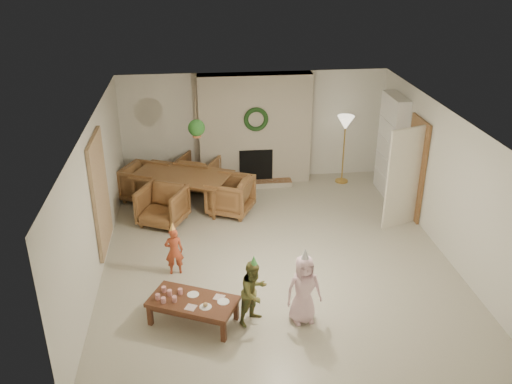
{
  "coord_description": "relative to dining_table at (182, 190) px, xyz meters",
  "views": [
    {
      "loc": [
        -1.28,
        -8.36,
        5.15
      ],
      "look_at": [
        -0.3,
        0.4,
        1.05
      ],
      "focal_mm": 38.39,
      "sensor_mm": 36.0,
      "label": 1
    }
  ],
  "objects": [
    {
      "name": "wall_front",
      "position": [
        1.67,
        -5.68,
        0.9
      ],
      "size": [
        7.0,
        0.0,
        7.0
      ],
      "primitive_type": "plane",
      "rotation": [
        -1.57,
        0.0,
        0.0
      ],
      "color": "silver",
      "rests_on": "floor"
    },
    {
      "name": "door_frame",
      "position": [
        4.63,
        -0.98,
        0.67
      ],
      "size": [
        0.05,
        0.86,
        2.04
      ],
      "primitive_type": "cube",
      "color": "brown",
      "rests_on": "floor"
    },
    {
      "name": "floor_lamp_base",
      "position": [
        3.66,
        0.82,
        -0.33
      ],
      "size": [
        0.3,
        0.3,
        0.03
      ],
      "primitive_type": "cylinder",
      "color": "gold",
      "rests_on": "floor"
    },
    {
      "name": "cup_e",
      "position": [
        -0.06,
        -3.96,
        0.08
      ],
      "size": [
        0.09,
        0.09,
        0.09
      ],
      "primitive_type": "cylinder",
      "rotation": [
        0.0,
        0.0,
        -0.43
      ],
      "color": "white",
      "rests_on": "coffee_table_top"
    },
    {
      "name": "cup_a",
      "position": [
        -0.3,
        -3.88,
        0.08
      ],
      "size": [
        0.09,
        0.09,
        0.09
      ],
      "primitive_type": "cylinder",
      "rotation": [
        0.0,
        0.0,
        -0.43
      ],
      "color": "white",
      "rests_on": "coffee_table_top"
    },
    {
      "name": "party_hat_red",
      "position": [
        -0.1,
        -2.61,
        0.54
      ],
      "size": [
        0.14,
        0.14,
        0.16
      ],
      "primitive_type": "cone",
      "rotation": [
        0.0,
        0.0,
        -0.26
      ],
      "color": "#F7FA53",
      "rests_on": "child_red"
    },
    {
      "name": "napkin_left",
      "position": [
        0.17,
        -4.13,
        0.04
      ],
      "size": [
        0.19,
        0.19,
        0.01
      ],
      "primitive_type": "cube",
      "rotation": [
        0.0,
        0.0,
        -0.43
      ],
      "color": "#D69D9E",
      "rests_on": "coffee_table_top"
    },
    {
      "name": "cup_b",
      "position": [
        -0.22,
        -3.71,
        0.08
      ],
      "size": [
        0.09,
        0.09,
        0.09
      ],
      "primitive_type": "cylinder",
      "rotation": [
        0.0,
        0.0,
        -0.43
      ],
      "color": "white",
      "rests_on": "coffee_table_top"
    },
    {
      "name": "hanging_plant_pot",
      "position": [
        0.37,
        -0.68,
        1.45
      ],
      "size": [
        0.16,
        0.16,
        0.12
      ],
      "primitive_type": "cylinder",
      "color": "brown",
      "rests_on": "hanging_plant_cord"
    },
    {
      "name": "bookshelf_shelf_d",
      "position": [
        4.49,
        0.12,
        1.3
      ],
      "size": [
        0.3,
        0.92,
        0.03
      ],
      "primitive_type": "cube",
      "color": "white",
      "rests_on": "bookshelf_carcass"
    },
    {
      "name": "curtain_panel",
      "position": [
        -1.29,
        -1.98,
        0.9
      ],
      "size": [
        0.06,
        1.2,
        2.0
      ],
      "primitive_type": "cube",
      "color": "tan",
      "rests_on": "wall_left"
    },
    {
      "name": "fireplace_hearth",
      "position": [
        1.67,
        0.77,
        -0.29
      ],
      "size": [
        1.6,
        0.3,
        0.12
      ],
      "primitive_type": "cube",
      "color": "brown",
      "rests_on": "floor"
    },
    {
      "name": "cup_c",
      "position": [
        -0.22,
        -3.98,
        0.08
      ],
      "size": [
        0.09,
        0.09,
        0.09
      ],
      "primitive_type": "cylinder",
      "rotation": [
        0.0,
        0.0,
        -0.43
      ],
      "color": "white",
      "rests_on": "coffee_table_top"
    },
    {
      "name": "ceiling",
      "position": [
        1.67,
        -2.18,
        2.15
      ],
      "size": [
        7.0,
        7.0,
        0.0
      ],
      "primitive_type": "plane",
      "rotation": [
        3.14,
        0.0,
        0.0
      ],
      "color": "white",
      "rests_on": "wall_back"
    },
    {
      "name": "plate_c",
      "position": [
        0.64,
        -4.05,
        0.04
      ],
      "size": [
        0.23,
        0.23,
        0.01
      ],
      "primitive_type": "cylinder",
      "rotation": [
        0.0,
        0.0,
        -0.43
      ],
      "color": "white",
      "rests_on": "coffee_table_top"
    },
    {
      "name": "floor",
      "position": [
        1.67,
        -2.18,
        -0.35
      ],
      "size": [
        7.0,
        7.0,
        0.0
      ],
      "primitive_type": "plane",
      "color": "#B7B29E",
      "rests_on": "ground"
    },
    {
      "name": "coffee_table_apron",
      "position": [
        0.2,
        -3.95,
        -0.06
      ],
      "size": [
        1.28,
        0.98,
        0.08
      ],
      "primitive_type": "cube",
      "rotation": [
        0.0,
        0.0,
        -0.43
      ],
      "color": "#572F1D",
      "rests_on": "floor"
    },
    {
      "name": "coffee_leg_fl",
      "position": [
        -0.43,
        -3.95,
        -0.18
      ],
      "size": [
        0.09,
        0.09,
        0.33
      ],
      "primitive_type": "cube",
      "rotation": [
        0.0,
        0.0,
        -0.43
      ],
      "color": "#572F1D",
      "rests_on": "floor"
    },
    {
      "name": "coffee_leg_br",
      "position": [
        0.83,
        -3.96,
        -0.18
      ],
      "size": [
        0.09,
        0.09,
        0.33
      ],
      "primitive_type": "cube",
      "rotation": [
        0.0,
        0.0,
        -0.43
      ],
      "color": "#572F1D",
      "rests_on": "floor"
    },
    {
      "name": "coffee_leg_bl",
      "position": [
        -0.21,
        -3.48,
        -0.18
      ],
      "size": [
        0.09,
        0.09,
        0.33
      ],
      "primitive_type": "cube",
      "rotation": [
        0.0,
        0.0,
        -0.43
      ],
      "color": "#572F1D",
      "rests_on": "floor"
    },
    {
      "name": "hanging_plant_cord",
      "position": [
        0.37,
        -0.68,
        1.8
      ],
      "size": [
        0.01,
        0.01,
        0.7
      ],
      "primitive_type": "cylinder",
      "color": "tan",
      "rests_on": "ceiling"
    },
    {
      "name": "dining_table",
      "position": [
        0.0,
        0.0,
        0.0
      ],
      "size": [
        2.26,
        1.84,
        0.7
      ],
      "primitive_type": "imported",
      "rotation": [
        0.0,
        0.0,
        -0.44
      ],
      "color": "brown",
      "rests_on": "floor"
    },
    {
      "name": "books_row_lower",
      "position": [
        4.47,
        -0.03,
        0.24
      ],
      "size": [
        0.2,
        0.4,
        0.24
      ],
      "primitive_type": "cube",
      "color": "maroon",
      "rests_on": "bookshelf_shelf_a"
    },
    {
      "name": "floor_lamp_post",
      "position": [
        3.66,
        0.82,
        0.39
      ],
      "size": [
        0.03,
        0.03,
        1.42
      ],
      "primitive_type": "cylinder",
      "color": "gold",
      "rests_on": "floor"
    },
    {
      "name": "child_red",
      "position": [
        -0.1,
        -2.61,
        0.08
      ],
      "size": [
        0.33,
        0.23,
        0.85
      ],
      "primitive_type": "imported",
      "rotation": [
        0.0,
        0.0,
        3.23
      ],
      "color": "#B44526",
      "rests_on": "floor"
    },
    {
      "name": "cup_d",
      "position": [
        -0.13,
        -3.8,
        0.08
      ],
      "size": [
        0.09,
        0.09,
        0.09
      ],
      "primitive_type": "cylinder",
      "rotation": [
        0.0,
        0.0,
        -0.43
      ],
      "color": "white",
      "rests_on": "coffee_table_top"
    },
    {
      "name": "napkin_right",
      "position": [
        0.58,
        -3.94,
        0.04
      ],
      "size": [
        0.19,
        0.19,
        0.01
      ],
      "primitive_type": "cube",
      "rotation": [
        0.0,
        0.0,
        -0.43
      ],
      "color": "#D69D9E",
      "rests_on": "coffee_table_top"
    },
    {
      "name": "party_hat_pink",
      "position": [
        1.8,
        -4.09,
        0.78
      ],
      "size": [
        0.14,
        0.14,
        0.2
      ],
      "primitive_type": "cone",
      "rotation": [
        0.0,
        0.0,
        -0.03
      ],
      "color": "silver",
      "rests_on": "child_pink"
    },
    {
      "name": "wall_left",
      "position": [
        -1.33,
        -2.18,
        0.9
      ],
      "size": [
        0.0,
        7.0,
        7.0
      ],
      "primitive_type": "plane",
      "rotation": [
        1.57,
        0.0,
        1.57
      ],
      "color": "silver",
      "rests_on": "floor"
    },
    {
      "name": "plate_b",
      "position": [
        0.38,
        -4.14,
        0.04
      ],
      "size": [
        0.23,
        0.23,
        0.01
      ],
      "primitive_type": "cylinder",
      "rotation": [
        0.0,
        0.0,
        -0.43
      ],
      "color": "white",
      "rests_on": "coffee_table_top"
    },
    {
      "name": "party_hat_plaid",
      "position": [
        1.09,
        -4.03,
        0.69
      ],
      "size": [
        0.15,
        0.15,
        0.16
      ],
      "primitive_type": "cone",
      "rotation": [
        0.0,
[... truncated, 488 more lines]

